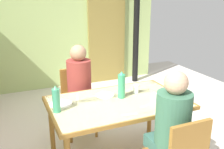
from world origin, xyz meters
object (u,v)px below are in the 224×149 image
at_px(chair_far_diner, 77,97).
at_px(water_bottle_green_near, 121,85).
at_px(person_far_diner, 80,80).
at_px(dining_table, 118,107).
at_px(person_near_diner, 172,120).
at_px(water_bottle_green_far, 56,100).

height_order(chair_far_diner, water_bottle_green_near, water_bottle_green_near).
xyz_separation_m(chair_far_diner, person_far_diner, (0.00, -0.14, 0.28)).
xyz_separation_m(dining_table, water_bottle_green_near, (0.08, 0.07, 0.21)).
height_order(person_near_diner, water_bottle_green_near, person_near_diner).
relative_size(dining_table, person_far_diner, 1.86).
xyz_separation_m(dining_table, person_far_diner, (-0.22, 0.66, 0.13)).
xyz_separation_m(person_near_diner, water_bottle_green_near, (-0.13, 0.73, 0.08)).
relative_size(person_far_diner, water_bottle_green_near, 2.58).
xyz_separation_m(chair_far_diner, water_bottle_green_near, (0.29, -0.73, 0.37)).
height_order(dining_table, chair_far_diner, chair_far_diner).
bearing_deg(person_near_diner, water_bottle_green_far, 142.03).
bearing_deg(person_far_diner, person_near_diner, 107.70).
distance_m(chair_far_diner, water_bottle_green_far, 0.97).
distance_m(water_bottle_green_near, water_bottle_green_far, 0.72).
distance_m(dining_table, person_near_diner, 0.71).
bearing_deg(person_near_diner, chair_far_diner, 106.14).
height_order(dining_table, water_bottle_green_far, water_bottle_green_far).
bearing_deg(chair_far_diner, person_far_diner, 90.00).
xyz_separation_m(person_far_diner, water_bottle_green_far, (-0.42, -0.67, 0.07)).
xyz_separation_m(person_near_diner, person_far_diner, (-0.42, 1.33, 0.00)).
relative_size(person_near_diner, water_bottle_green_near, 2.58).
distance_m(chair_far_diner, person_far_diner, 0.31).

